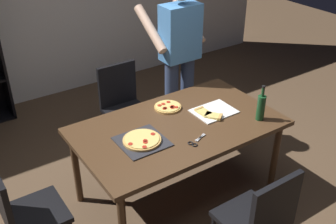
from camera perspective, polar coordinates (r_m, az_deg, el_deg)
name	(u,v)px	position (r m, az deg, el deg)	size (l,w,h in m)	color
ground_plane	(177,193)	(3.82, 1.28, -11.38)	(12.00, 12.00, 0.00)	brown
dining_table	(178,132)	(3.40, 1.41, -2.79)	(1.71, 1.00, 0.75)	#4C331E
chair_near_camera	(260,218)	(2.94, 12.87, -14.28)	(0.42, 0.42, 0.90)	black
chair_far_side	(123,102)	(4.22, -6.36, 1.39)	(0.42, 0.42, 0.90)	black
chair_left_end	(22,210)	(3.10, -19.90, -12.85)	(0.42, 0.42, 0.90)	black
person_serving_pizza	(179,54)	(4.09, 1.57, 8.21)	(0.55, 0.54, 1.75)	#38476B
pepperoni_pizza_on_tray	(142,140)	(3.15, -3.68, -4.01)	(0.36, 0.36, 0.04)	#2D2D33
pizza_slices_on_towel	(212,112)	(3.54, 6.18, 0.00)	(0.36, 0.30, 0.03)	white
wine_bottle	(261,107)	(3.47, 12.95, 0.70)	(0.07, 0.07, 0.32)	#194723
kitchen_scissors	(195,142)	(3.15, 3.88, -4.18)	(0.20, 0.12, 0.01)	silver
second_pizza_plain	(168,107)	(3.60, -0.03, 0.73)	(0.24, 0.24, 0.03)	tan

